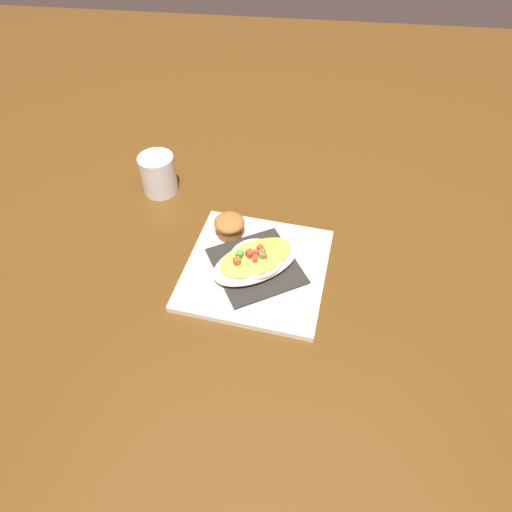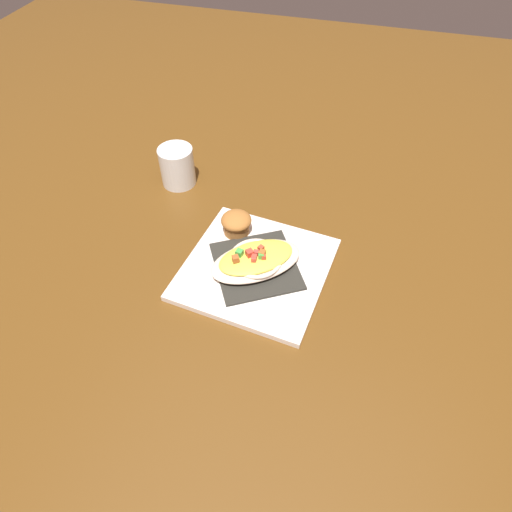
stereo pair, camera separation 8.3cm
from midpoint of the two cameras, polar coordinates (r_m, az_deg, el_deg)
The scene contains 6 objects.
ground_plane at distance 0.86m, azimuth 2.75°, elevation -2.07°, with size 2.60×2.60×0.00m, color brown.
square_plate at distance 0.85m, azimuth 2.77°, elevation -1.80°, with size 0.26×0.26×0.01m, color white.
folded_napkin at distance 0.85m, azimuth 2.79°, elevation -1.41°, with size 0.15×0.16×0.00m, color #2C2A24.
gratin_dish at distance 0.83m, azimuth 2.82°, elevation -0.60°, with size 0.20×0.19×0.04m.
muffin at distance 0.89m, azimuth 0.10°, elevation 4.12°, with size 0.06×0.06×0.05m.
coffee_mug at distance 1.04m, azimuth -7.78°, elevation 11.05°, with size 0.08×0.10×0.09m.
Camera 2 is at (-0.15, 0.54, 0.65)m, focal length 31.22 mm.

